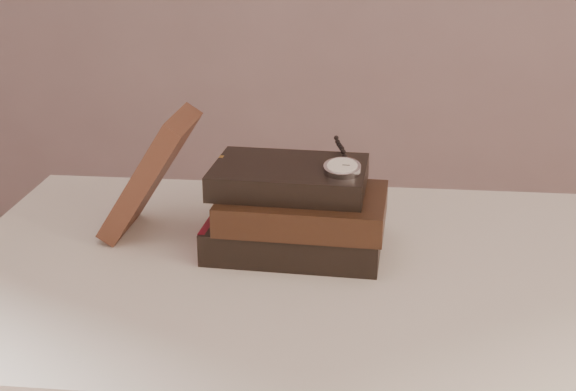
# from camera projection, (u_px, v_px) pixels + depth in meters

# --- Properties ---
(table) EXTENTS (1.00, 0.60, 0.75)m
(table) POSITION_uv_depth(u_px,v_px,m) (335.00, 328.00, 1.05)
(table) COLOR silver
(table) RESTS_ON ground
(book_stack) EXTENTS (0.24, 0.17, 0.11)m
(book_stack) POSITION_uv_depth(u_px,v_px,m) (297.00, 211.00, 1.04)
(book_stack) COLOR black
(book_stack) RESTS_ON table
(journal) EXTENTS (0.13, 0.12, 0.17)m
(journal) POSITION_uv_depth(u_px,v_px,m) (150.00, 174.00, 1.08)
(journal) COLOR #3B1F16
(journal) RESTS_ON table
(pocket_watch) EXTENTS (0.05, 0.15, 0.02)m
(pocket_watch) POSITION_uv_depth(u_px,v_px,m) (342.00, 166.00, 1.00)
(pocket_watch) COLOR silver
(pocket_watch) RESTS_ON book_stack
(eyeglasses) EXTENTS (0.10, 0.12, 0.05)m
(eyeglasses) POSITION_uv_depth(u_px,v_px,m) (248.00, 180.00, 1.12)
(eyeglasses) COLOR silver
(eyeglasses) RESTS_ON book_stack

